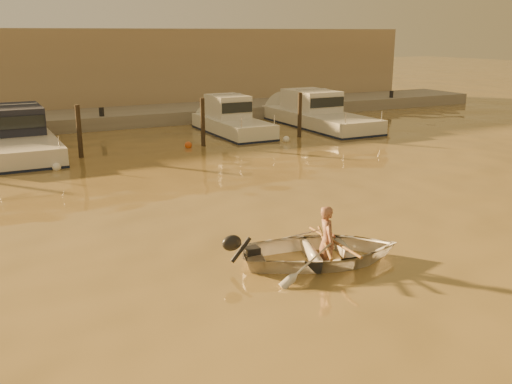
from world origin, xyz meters
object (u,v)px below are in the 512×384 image
waterfront_building (37,72)px  moored_boat_4 (233,120)px  dinghy (322,251)px  moored_boat_5 (319,114)px  moored_boat_2 (18,136)px  person (327,241)px

waterfront_building → moored_boat_4: bearing=-56.9°
dinghy → moored_boat_5: bearing=-16.1°
moored_boat_2 → waterfront_building: size_ratio=0.18×
dinghy → moored_boat_4: (4.90, 14.94, 0.40)m
moored_boat_2 → moored_boat_5: size_ratio=1.00×
moored_boat_2 → person: bearing=-73.1°
person → moored_boat_2: 15.65m
person → moored_boat_5: 17.80m
person → moored_boat_4: (4.81, 14.97, 0.18)m
moored_boat_5 → moored_boat_2: bearing=180.0°
moored_boat_5 → waterfront_building: waterfront_building is taller
dinghy → moored_boat_2: (-4.45, 14.94, 0.40)m
moored_boat_5 → waterfront_building: bearing=137.5°
dinghy → person: (0.10, -0.03, 0.22)m
dinghy → moored_boat_2: bearing=33.5°
dinghy → moored_boat_5: moored_boat_5 is taller
dinghy → moored_boat_2: size_ratio=0.40×
moored_boat_5 → person: bearing=-122.7°
dinghy → waterfront_building: size_ratio=0.07×
moored_boat_2 → moored_boat_4: (9.35, 0.00, 0.00)m
moored_boat_4 → moored_boat_5: (4.81, 0.00, 0.00)m
moored_boat_2 → waterfront_building: 11.35m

